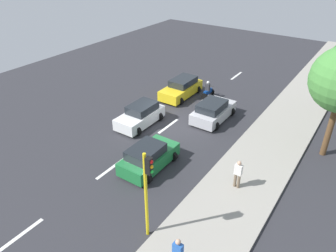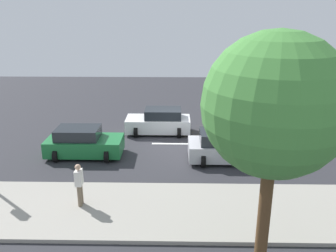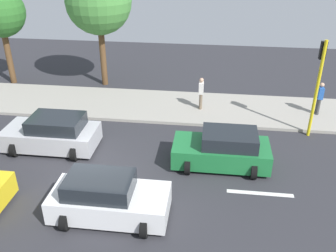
% 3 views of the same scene
% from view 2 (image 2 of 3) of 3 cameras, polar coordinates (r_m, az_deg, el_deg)
% --- Properties ---
extents(ground_plane, '(40.00, 60.00, 0.10)m').
position_cam_2_polar(ground_plane, '(20.13, 0.83, -3.00)').
color(ground_plane, '#2D2D33').
extents(sidewalk, '(4.00, 60.00, 0.15)m').
position_cam_2_polar(sidewalk, '(13.80, 0.64, -13.27)').
color(sidewalk, '#9E998E').
rests_on(sidewalk, ground).
extents(lane_stripe_north, '(0.20, 2.40, 0.01)m').
position_cam_2_polar(lane_stripe_north, '(21.01, -15.78, -2.63)').
color(lane_stripe_north, white).
rests_on(lane_stripe_north, ground).
extents(lane_stripe_mid, '(0.20, 2.40, 0.01)m').
position_cam_2_polar(lane_stripe_mid, '(20.11, 0.83, -2.85)').
color(lane_stripe_mid, white).
rests_on(lane_stripe_mid, ground).
extents(lane_stripe_south, '(0.20, 2.40, 0.01)m').
position_cam_2_polar(lane_stripe_south, '(20.96, 17.49, -2.85)').
color(lane_stripe_south, white).
rests_on(lane_stripe_south, ground).
extents(car_white, '(2.17, 3.86, 1.52)m').
position_cam_2_polar(car_white, '(21.63, -1.41, 0.68)').
color(car_white, white).
rests_on(car_white, ground).
extents(car_silver, '(2.31, 3.98, 1.52)m').
position_cam_2_polar(car_silver, '(18.02, 9.42, -3.32)').
color(car_silver, '#B7B7BC').
rests_on(car_silver, ground).
extents(car_green, '(2.23, 3.85, 1.52)m').
position_cam_2_polar(car_green, '(18.82, -13.39, -2.63)').
color(car_green, '#1E7238').
rests_on(car_green, ground).
extents(car_yellow_cab, '(2.25, 4.30, 1.52)m').
position_cam_2_polar(car_yellow_cab, '(22.30, 13.67, 0.71)').
color(car_yellow_cab, yellow).
rests_on(car_yellow_cab, ground).
extents(motorcycle, '(0.60, 1.30, 1.53)m').
position_cam_2_polar(motorcycle, '(20.69, 17.43, -1.24)').
color(motorcycle, black).
rests_on(motorcycle, ground).
extents(pedestrian_by_tree, '(0.40, 0.24, 1.69)m').
position_cam_2_polar(pedestrian_by_tree, '(13.93, -14.02, -8.89)').
color(pedestrian_by_tree, '#72604C').
rests_on(pedestrian_by_tree, sidewalk).
extents(street_tree_center, '(3.77, 3.77, 6.88)m').
position_cam_2_polar(street_tree_center, '(9.40, 16.72, 3.08)').
color(street_tree_center, brown).
rests_on(street_tree_center, ground).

